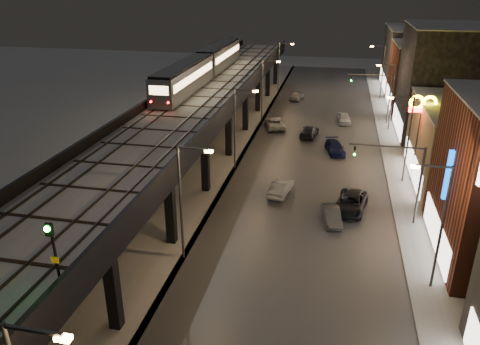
{
  "coord_description": "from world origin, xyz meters",
  "views": [
    {
      "loc": [
        9.65,
        -15.55,
        19.77
      ],
      "look_at": [
        2.49,
        18.57,
        5.0
      ],
      "focal_mm": 35.0,
      "sensor_mm": 36.0,
      "label": 1
    }
  ],
  "objects_px": {
    "car_mid_dark": "(309,132)",
    "car_onc_white": "(335,148)",
    "car_far_white": "(297,96)",
    "rail_signal": "(52,242)",
    "car_onc_silver": "(332,216)",
    "car_onc_red": "(344,119)",
    "car_mid_silver": "(275,123)",
    "subway_train": "(204,65)",
    "car_near_white": "(281,188)",
    "car_onc_dark": "(350,203)"
  },
  "relations": [
    {
      "from": "car_near_white",
      "to": "car_onc_red",
      "type": "distance_m",
      "value": 26.23
    },
    {
      "from": "car_onc_silver",
      "to": "car_onc_white",
      "type": "relative_size",
      "value": 0.83
    },
    {
      "from": "car_onc_silver",
      "to": "car_far_white",
      "type": "bearing_deg",
      "value": 89.12
    },
    {
      "from": "subway_train",
      "to": "car_onc_white",
      "type": "height_order",
      "value": "subway_train"
    },
    {
      "from": "rail_signal",
      "to": "car_near_white",
      "type": "relative_size",
      "value": 0.76
    },
    {
      "from": "subway_train",
      "to": "rail_signal",
      "type": "height_order",
      "value": "subway_train"
    },
    {
      "from": "car_near_white",
      "to": "car_onc_white",
      "type": "height_order",
      "value": "car_near_white"
    },
    {
      "from": "car_far_white",
      "to": "car_onc_red",
      "type": "bearing_deg",
      "value": 131.94
    },
    {
      "from": "car_mid_silver",
      "to": "car_near_white",
      "type": "bearing_deg",
      "value": 83.75
    },
    {
      "from": "car_mid_silver",
      "to": "car_onc_dark",
      "type": "xyz_separation_m",
      "value": [
        10.16,
        -23.34,
        0.02
      ]
    },
    {
      "from": "rail_signal",
      "to": "car_mid_dark",
      "type": "bearing_deg",
      "value": 78.86
    },
    {
      "from": "car_onc_dark",
      "to": "car_onc_white",
      "type": "bearing_deg",
      "value": 107.04
    },
    {
      "from": "car_onc_dark",
      "to": "car_onc_red",
      "type": "distance_m",
      "value": 27.64
    },
    {
      "from": "car_near_white",
      "to": "car_onc_silver",
      "type": "xyz_separation_m",
      "value": [
        5.0,
        -4.61,
        -0.07
      ]
    },
    {
      "from": "car_far_white",
      "to": "car_onc_red",
      "type": "relative_size",
      "value": 1.05
    },
    {
      "from": "car_near_white",
      "to": "car_onc_red",
      "type": "xyz_separation_m",
      "value": [
        5.92,
        25.56,
        -0.0
      ]
    },
    {
      "from": "car_near_white",
      "to": "car_onc_dark",
      "type": "relative_size",
      "value": 0.78
    },
    {
      "from": "car_onc_silver",
      "to": "car_near_white",
      "type": "bearing_deg",
      "value": 127.03
    },
    {
      "from": "subway_train",
      "to": "car_onc_silver",
      "type": "bearing_deg",
      "value": -54.44
    },
    {
      "from": "subway_train",
      "to": "car_onc_red",
      "type": "distance_m",
      "value": 21.34
    },
    {
      "from": "car_far_white",
      "to": "car_mid_dark",
      "type": "bearing_deg",
      "value": 109.39
    },
    {
      "from": "subway_train",
      "to": "car_mid_dark",
      "type": "bearing_deg",
      "value": -11.28
    },
    {
      "from": "subway_train",
      "to": "car_onc_silver",
      "type": "relative_size",
      "value": 8.99
    },
    {
      "from": "subway_train",
      "to": "car_onc_white",
      "type": "bearing_deg",
      "value": -24.89
    },
    {
      "from": "car_far_white",
      "to": "car_onc_silver",
      "type": "bearing_deg",
      "value": 108.65
    },
    {
      "from": "car_mid_dark",
      "to": "rail_signal",
      "type": "bearing_deg",
      "value": 85.71
    },
    {
      "from": "car_near_white",
      "to": "car_far_white",
      "type": "relative_size",
      "value": 0.99
    },
    {
      "from": "subway_train",
      "to": "car_far_white",
      "type": "relative_size",
      "value": 7.97
    },
    {
      "from": "car_near_white",
      "to": "car_far_white",
      "type": "bearing_deg",
      "value": -77.68
    },
    {
      "from": "car_mid_dark",
      "to": "car_onc_red",
      "type": "height_order",
      "value": "car_onc_red"
    },
    {
      "from": "rail_signal",
      "to": "car_mid_silver",
      "type": "height_order",
      "value": "rail_signal"
    },
    {
      "from": "rail_signal",
      "to": "car_onc_silver",
      "type": "bearing_deg",
      "value": 59.6
    },
    {
      "from": "car_mid_dark",
      "to": "car_far_white",
      "type": "height_order",
      "value": "car_far_white"
    },
    {
      "from": "rail_signal",
      "to": "car_onc_silver",
      "type": "relative_size",
      "value": 0.85
    },
    {
      "from": "rail_signal",
      "to": "car_onc_white",
      "type": "distance_m",
      "value": 40.88
    },
    {
      "from": "subway_train",
      "to": "rail_signal",
      "type": "bearing_deg",
      "value": -82.2
    },
    {
      "from": "car_mid_dark",
      "to": "car_onc_silver",
      "type": "distance_m",
      "value": 23.27
    },
    {
      "from": "car_onc_dark",
      "to": "car_far_white",
      "type": "bearing_deg",
      "value": 112.77
    },
    {
      "from": "car_onc_white",
      "to": "car_onc_red",
      "type": "xyz_separation_m",
      "value": [
        1.01,
        12.75,
        0.03
      ]
    },
    {
      "from": "rail_signal",
      "to": "car_mid_silver",
      "type": "bearing_deg",
      "value": 85.57
    },
    {
      "from": "rail_signal",
      "to": "car_mid_silver",
      "type": "relative_size",
      "value": 0.61
    },
    {
      "from": "car_mid_silver",
      "to": "car_mid_dark",
      "type": "height_order",
      "value": "car_mid_silver"
    },
    {
      "from": "car_onc_white",
      "to": "car_onc_red",
      "type": "distance_m",
      "value": 12.79
    },
    {
      "from": "subway_train",
      "to": "car_mid_silver",
      "type": "distance_m",
      "value": 12.55
    },
    {
      "from": "car_mid_dark",
      "to": "car_onc_white",
      "type": "relative_size",
      "value": 1.03
    },
    {
      "from": "subway_train",
      "to": "car_mid_silver",
      "type": "bearing_deg",
      "value": -0.68
    },
    {
      "from": "car_near_white",
      "to": "car_mid_dark",
      "type": "bearing_deg",
      "value": -85.29
    },
    {
      "from": "car_onc_red",
      "to": "car_onc_white",
      "type": "bearing_deg",
      "value": -101.66
    },
    {
      "from": "subway_train",
      "to": "car_mid_silver",
      "type": "xyz_separation_m",
      "value": [
        10.01,
        -0.12,
        -7.57
      ]
    },
    {
      "from": "car_mid_dark",
      "to": "car_onc_dark",
      "type": "distance_m",
      "value": 21.1
    }
  ]
}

